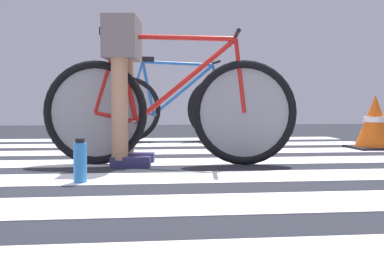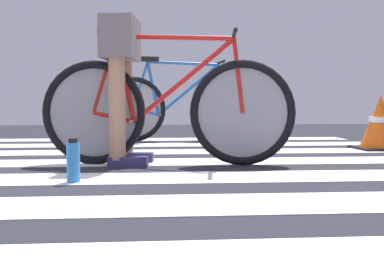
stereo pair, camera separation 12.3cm
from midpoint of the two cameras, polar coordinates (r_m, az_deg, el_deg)
name	(u,v)px [view 1 (the left image)]	position (r m, az deg, el deg)	size (l,w,h in m)	color
ground	(110,177)	(2.99, -10.59, -5.52)	(18.00, 14.00, 0.02)	black
crosswalk_markings	(113,170)	(3.20, -10.18, -4.74)	(5.36, 5.73, 0.00)	silver
bicycle_1_of_2	(169,109)	(3.40, -3.69, 2.22)	(1.73, 0.52, 0.93)	black
cyclist_1_of_2	(123,70)	(3.45, -8.88, 6.54)	(0.36, 0.43, 1.00)	#A87A5B
bicycle_2_of_2	(174,107)	(5.56, -2.73, 2.44)	(1.73, 0.52, 0.93)	black
water_bottle	(80,162)	(2.71, -13.96, -3.79)	(0.07, 0.07, 0.24)	#3288DA
traffic_cone	(375,123)	(4.89, 19.56, 0.49)	(0.44, 0.44, 0.50)	black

